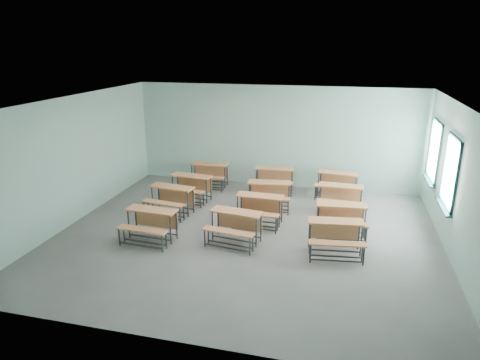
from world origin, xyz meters
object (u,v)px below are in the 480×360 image
Objects in this scene: desk_unit_r2c1 at (269,191)px; desk_unit_r3c1 at (274,177)px; desk_unit_r3c2 at (337,181)px; desk_unit_r3c0 at (209,172)px; desk_unit_r1c0 at (171,196)px; desk_unit_r0c2 at (336,233)px; desk_unit_r2c0 at (190,184)px; desk_unit_r2c2 at (340,195)px; desk_unit_r1c1 at (259,206)px; desk_unit_r0c1 at (235,223)px; desk_unit_r1c2 at (342,215)px; desk_unit_r0c0 at (150,221)px.

desk_unit_r3c1 is at bearing 87.07° from desk_unit_r2c1.
desk_unit_r3c2 is at bearing -5.38° from desk_unit_r3c1.
desk_unit_r1c0 is at bearing -98.74° from desk_unit_r3c0.
desk_unit_r0c2 is 1.02× the size of desk_unit_r2c0.
desk_unit_r2c2 and desk_unit_r3c2 have the same top height.
desk_unit_r1c1 is 2.53m from desk_unit_r3c1.
desk_unit_r3c2 is at bearing 97.35° from desk_unit_r2c2.
desk_unit_r0c1 is 1.00× the size of desk_unit_r0c2.
desk_unit_r0c2 is at bearing -67.23° from desk_unit_r3c1.
desk_unit_r2c2 is at bearing 81.44° from desk_unit_r0c2.
desk_unit_r2c1 is at bearing 142.13° from desk_unit_r1c2.
desk_unit_r2c2 and desk_unit_r3c1 have the same top height.
desk_unit_r0c1 is 1.02× the size of desk_unit_r2c0.
desk_unit_r0c2 is at bearing -100.66° from desk_unit_r1c2.
desk_unit_r0c2 is 1.06× the size of desk_unit_r2c2.
desk_unit_r1c1 and desk_unit_r2c0 have the same top height.
desk_unit_r1c1 and desk_unit_r2c1 have the same top height.
desk_unit_r2c1 is at bearing 88.78° from desk_unit_r0c1.
desk_unit_r3c0 and desk_unit_r3c2 have the same top height.
desk_unit_r0c1 is at bearing -65.55° from desk_unit_r3c0.
desk_unit_r3c1 is at bearing 53.01° from desk_unit_r1c0.
desk_unit_r3c2 is (4.16, 1.33, 0.00)m from desk_unit_r2c0.
desk_unit_r3c0 is at bearing 90.20° from desk_unit_r2c0.
desk_unit_r2c0 is 1.01× the size of desk_unit_r3c1.
desk_unit_r0c0 is at bearing 177.18° from desk_unit_r0c2.
desk_unit_r2c1 is at bearing 53.42° from desk_unit_r0c0.
desk_unit_r1c1 is at bearing 140.92° from desk_unit_r0c2.
desk_unit_r0c1 is at bearing -106.03° from desk_unit_r2c1.
desk_unit_r0c2 is 5.54m from desk_unit_r3c0.
desk_unit_r1c0 is 2.45m from desk_unit_r1c1.
desk_unit_r1c1 is at bearing -51.44° from desk_unit_r3c0.
desk_unit_r0c2 is at bearing -8.56° from desk_unit_r1c0.
desk_unit_r3c0 is (0.10, 4.08, 0.00)m from desk_unit_r0c0.
desk_unit_r0c1 is at bearing -102.82° from desk_unit_r1c1.
desk_unit_r1c2 is 0.99× the size of desk_unit_r2c0.
desk_unit_r1c2 and desk_unit_r3c0 have the same top height.
desk_unit_r3c0 is (-2.16, 2.53, 0.00)m from desk_unit_r1c1.
desk_unit_r2c0 is 0.99× the size of desk_unit_r3c2.
desk_unit_r2c0 is 4.29m from desk_unit_r2c2.
desk_unit_r2c1 is (2.32, 2.69, 0.00)m from desk_unit_r0c0.
desk_unit_r3c0 is 2.12m from desk_unit_r3c1.
desk_unit_r3c0 is at bearing 142.40° from desk_unit_r1c2.
desk_unit_r0c0 is at bearing -93.33° from desk_unit_r3c0.
desk_unit_r1c1 is 0.97× the size of desk_unit_r3c1.
desk_unit_r2c0 is at bearing 154.84° from desk_unit_r1c1.
desk_unit_r2c2 is (1.99, 1.32, 0.00)m from desk_unit_r1c1.
desk_unit_r1c1 is (2.45, -0.11, 0.00)m from desk_unit_r1c0.
desk_unit_r0c0 is 4.23m from desk_unit_r0c2.
desk_unit_r3c1 is at bearing 122.81° from desk_unit_r1c2.
desk_unit_r0c2 is 3.00m from desk_unit_r2c1.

